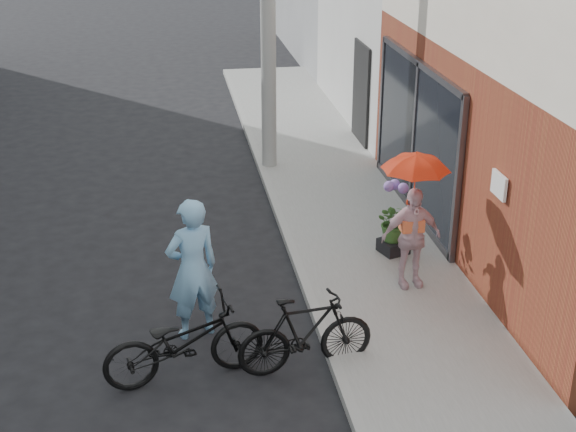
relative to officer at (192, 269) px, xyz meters
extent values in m
plane|color=black|center=(0.63, -0.31, -0.92)|extent=(80.00, 80.00, 0.00)
cube|color=gray|center=(2.73, 1.69, -0.86)|extent=(2.20, 24.00, 0.12)
cube|color=#9E9E99|center=(1.57, 1.69, -0.86)|extent=(0.12, 24.00, 0.12)
cube|color=black|center=(3.79, 3.19, 0.44)|extent=(0.06, 3.80, 2.40)
cube|color=white|center=(3.79, -0.11, 0.90)|extent=(0.04, 0.40, 0.30)
imported|color=#7FB9E1|center=(0.00, 0.00, 0.00)|extent=(0.78, 0.64, 1.84)
imported|color=black|center=(-0.16, -0.94, -0.43)|extent=(1.95, 0.99, 0.98)
imported|color=black|center=(1.23, -0.98, -0.43)|extent=(1.66, 0.65, 0.97)
imported|color=beige|center=(2.96, 0.63, -0.09)|extent=(0.85, 0.40, 1.42)
imported|color=#F8431D|center=(2.96, 0.63, 1.00)|extent=(0.86, 0.86, 0.76)
cube|color=black|center=(3.03, 1.62, -0.70)|extent=(0.47, 0.47, 0.20)
imported|color=#366528|center=(3.03, 1.62, -0.30)|extent=(0.54, 0.47, 0.61)
camera|label=1|loc=(-0.22, -8.73, 4.50)|focal=50.00mm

